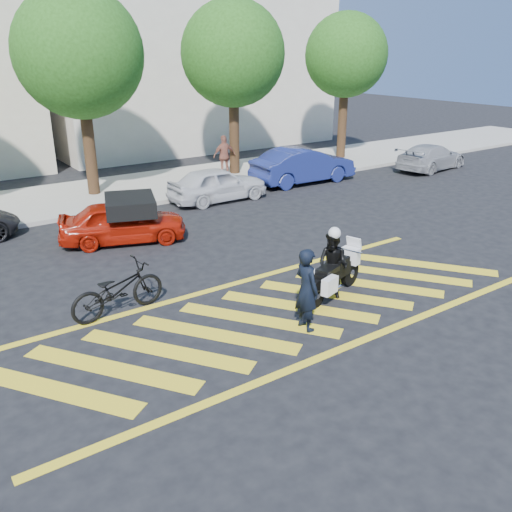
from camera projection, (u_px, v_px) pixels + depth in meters
ground at (281, 313)px, 11.95m from camera, size 90.00×90.00×0.00m
sidewalk at (95, 195)px, 21.11m from camera, size 60.00×5.00×0.15m
crosswalk at (280, 313)px, 11.93m from camera, size 12.33×4.00×0.01m
building_right at (185, 46)px, 30.83m from camera, size 16.00×8.00×11.00m
tree_center at (83, 58)px, 19.41m from camera, size 4.60×4.60×7.56m
tree_right at (235, 58)px, 22.89m from camera, size 4.40×4.40×7.41m
tree_far_right at (347, 58)px, 26.39m from camera, size 4.00×4.00×7.10m
officer_bike at (307, 290)px, 10.98m from camera, size 0.45×0.66×1.76m
bicycle at (118, 290)px, 11.72m from camera, size 2.24×1.00×1.14m
police_motorcycle at (333, 275)px, 12.55m from camera, size 2.15×1.04×0.97m
officer_moto at (333, 265)px, 12.46m from camera, size 0.79×0.91×1.58m
red_convertible at (123, 222)px, 16.06m from camera, size 3.96×2.61×1.25m
parked_mid_right at (218, 184)px, 20.37m from camera, size 3.82×1.56×1.30m
parked_right at (303, 165)px, 23.08m from camera, size 4.66×1.78×1.51m
parked_far_right at (431, 157)px, 25.62m from camera, size 4.33×2.22×1.20m
pedestrian_right at (224, 156)px, 23.67m from camera, size 1.08×0.56×1.76m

